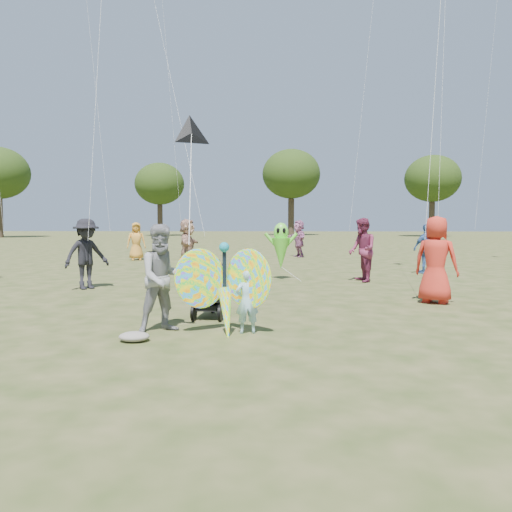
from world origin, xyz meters
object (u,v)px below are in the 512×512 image
at_px(adult_man, 163,278).
at_px(crowd_j, 299,239).
at_px(child_girl, 247,301).
at_px(crowd_d, 187,245).
at_px(crowd_g, 136,241).
at_px(crowd_b, 86,254).
at_px(crowd_c, 427,249).
at_px(alien_kite, 281,248).
at_px(crowd_a, 436,260).
at_px(jogging_stroller, 210,284).
at_px(butterfly_kite, 225,289).
at_px(crowd_e, 362,250).

height_order(adult_man, crowd_j, crowd_j).
height_order(child_girl, crowd_d, crowd_d).
xyz_separation_m(adult_man, crowd_g, (-4.61, 14.64, -0.00)).
bearing_deg(crowd_b, child_girl, -94.38).
relative_size(crowd_c, crowd_j, 0.92).
bearing_deg(alien_kite, crowd_b, -155.59).
bearing_deg(crowd_d, crowd_c, -93.96).
distance_m(child_girl, adult_man, 1.40).
bearing_deg(crowd_d, crowd_g, 32.19).
height_order(adult_man, crowd_a, crowd_a).
distance_m(crowd_g, jogging_stroller, 14.38).
relative_size(crowd_c, crowd_g, 0.98).
bearing_deg(butterfly_kite, crowd_b, 129.34).
xyz_separation_m(crowd_d, crowd_e, (5.67, -2.89, 0.01)).
xyz_separation_m(child_girl, crowd_b, (-4.51, 5.00, 0.41)).
bearing_deg(butterfly_kite, alien_kite, 82.80).
bearing_deg(crowd_j, butterfly_kite, -26.90).
bearing_deg(crowd_g, crowd_b, -99.60).
xyz_separation_m(crowd_d, crowd_j, (4.27, 7.30, -0.01)).
distance_m(adult_man, crowd_d, 9.76).
height_order(crowd_g, jogging_stroller, crowd_g).
bearing_deg(butterfly_kite, jogging_stroller, 106.95).
height_order(crowd_g, butterfly_kite, crowd_g).
relative_size(child_girl, crowd_d, 0.55).
distance_m(adult_man, jogging_stroller, 1.39).
distance_m(crowd_b, crowd_g, 9.82).
bearing_deg(crowd_c, crowd_b, 6.48).
xyz_separation_m(crowd_e, jogging_stroller, (-3.74, -5.54, -0.33)).
distance_m(crowd_a, butterfly_kite, 5.33).
relative_size(crowd_e, alien_kite, 1.08).
relative_size(crowd_g, alien_kite, 0.99).
relative_size(child_girl, alien_kite, 0.59).
bearing_deg(alien_kite, adult_man, -105.05).
bearing_deg(crowd_b, crowd_e, -32.54).
height_order(crowd_a, butterfly_kite, crowd_a).
xyz_separation_m(crowd_c, crowd_j, (-4.01, 7.73, 0.07)).
bearing_deg(alien_kite, child_girl, -94.67).
relative_size(crowd_a, butterfly_kite, 1.09).
bearing_deg(crowd_j, crowd_a, -10.97).
distance_m(child_girl, crowd_b, 6.75).
height_order(butterfly_kite, alien_kite, alien_kite).
height_order(child_girl, crowd_a, crowd_a).
bearing_deg(crowd_c, crowd_a, 58.44).
relative_size(crowd_d, alien_kite, 1.07).
xyz_separation_m(crowd_e, butterfly_kite, (-3.31, -6.94, -0.23)).
xyz_separation_m(jogging_stroller, butterfly_kite, (0.43, -1.41, 0.10)).
relative_size(crowd_b, crowd_c, 1.09).
xyz_separation_m(child_girl, alien_kite, (0.60, 7.32, 0.46)).
distance_m(child_girl, crowd_j, 17.12).
bearing_deg(butterfly_kite, crowd_e, 64.54).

